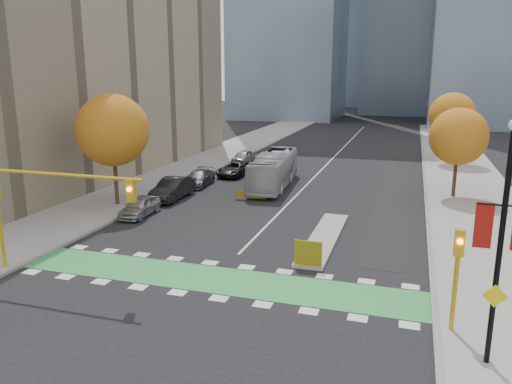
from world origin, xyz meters
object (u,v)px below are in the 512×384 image
Objects in this scene: tree_east_near at (458,137)px; parked_car_e at (243,157)px; traffic_signal_west at (39,195)px; parked_car_a at (140,206)px; hazard_board at (308,253)px; parked_car_d at (235,169)px; tree_east_far at (452,115)px; parked_car_c at (199,178)px; bus at (274,170)px; banner_lamppost at (501,236)px; parked_car_b at (173,189)px; tree_west at (113,130)px; traffic_signal_east at (457,265)px.

tree_east_near is 23.56m from parked_car_e.
parked_car_a is (-1.07, 10.61, -3.35)m from traffic_signal_west.
parked_car_e is (-12.93, 27.78, -0.10)m from hazard_board.
parked_car_d is at bearing 81.68° from parked_car_a.
parked_car_e is (-20.93, 9.98, -4.16)m from tree_east_near.
parked_car_c is (-21.50, -17.90, -4.57)m from tree_east_far.
parked_car_e is (-6.30, 10.27, -0.80)m from bus.
traffic_signal_west is 1.03× the size of banner_lamppost.
parked_car_d is (1.59, 10.00, -0.16)m from parked_car_b.
tree_east_far is at bearing 50.17° from parked_car_a.
tree_east_far is 1.91× the size of parked_car_a.
parked_car_b is at bearing 45.82° from tree_west.
tree_east_near is at bearing 86.19° from traffic_signal_east.
traffic_signal_west is 15.97m from parked_car_b.
parked_car_d is at bearing 80.59° from parked_car_b.
traffic_signal_east reaches higher than parked_car_b.
traffic_signal_west is (4.07, -12.51, -1.58)m from tree_west.
tree_west is 9.95m from parked_car_c.
parked_car_a reaches higher than parked_car_d.
parked_car_e is (-21.43, -6.02, -4.54)m from tree_east_far.
tree_east_far is 22.71m from parked_car_e.
hazard_board reaches higher than parked_car_c.
bus is (-15.13, -16.29, -3.74)m from tree_east_far.
banner_lamppost is 27.28m from parked_car_b.
parked_car_c is at bearing 132.21° from banner_lamppost.
tree_east_near is at bearing 22.62° from tree_west.
tree_west is 1.63× the size of parked_car_b.
tree_east_far reaches higher than parked_car_b.
traffic_signal_east reaches higher than bus.
parked_car_d is at bearing 124.39° from banner_lamppost.
tree_east_far is 31.71m from parked_car_b.
parked_car_b is 1.22× the size of parked_car_e.
traffic_signal_east is at bearing -92.97° from tree_east_far.
banner_lamppost reaches higher than traffic_signal_west.
bus is at bearing 110.75° from hazard_board.
bus is (-14.13, 24.21, -3.11)m from banner_lamppost.
banner_lamppost is 24.38m from parked_car_a.
bus is 6.62m from parked_car_c.
hazard_board is 0.13× the size of bus.
traffic_signal_east reaches higher than parked_car_a.
traffic_signal_east is 28.45m from parked_car_c.
parked_car_b is at bearing 87.65° from parked_car_a.
tree_west is at bearing -104.30° from parked_car_d.
tree_east_near is 1.73× the size of traffic_signal_east.
parked_car_c is at bearing 129.27° from hazard_board.
parked_car_e reaches higher than parked_car_d.
tree_west is at bearing -134.54° from parked_car_b.
parked_car_a is (-21.50, -27.90, -4.56)m from tree_east_far.
traffic_signal_west is at bearing -86.13° from parked_car_d.
parked_car_c is at bearing 87.79° from parked_car_a.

